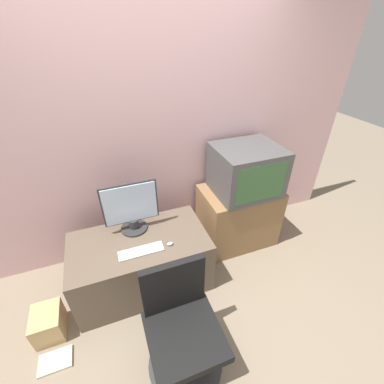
% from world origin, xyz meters
% --- Properties ---
extents(ground_plane, '(12.00, 12.00, 0.00)m').
position_xyz_m(ground_plane, '(0.00, 0.00, 0.00)').
color(ground_plane, '#7F705B').
extents(wall_back, '(4.40, 0.05, 2.60)m').
position_xyz_m(wall_back, '(0.00, 1.32, 1.30)').
color(wall_back, beige).
rests_on(wall_back, ground_plane).
extents(desk, '(1.20, 0.65, 0.55)m').
position_xyz_m(desk, '(-0.31, 0.76, 0.28)').
color(desk, brown).
rests_on(desk, ground_plane).
extents(side_stand, '(0.80, 0.53, 0.68)m').
position_xyz_m(side_stand, '(0.81, 0.99, 0.34)').
color(side_stand, olive).
rests_on(side_stand, ground_plane).
extents(main_monitor, '(0.48, 0.24, 0.48)m').
position_xyz_m(main_monitor, '(-0.32, 0.93, 0.79)').
color(main_monitor, '#2D2D2D').
rests_on(main_monitor, desk).
extents(keyboard, '(0.37, 0.11, 0.01)m').
position_xyz_m(keyboard, '(-0.32, 0.62, 0.56)').
color(keyboard, silver).
rests_on(keyboard, desk).
extents(mouse, '(0.05, 0.03, 0.03)m').
position_xyz_m(mouse, '(-0.07, 0.61, 0.57)').
color(mouse, silver).
rests_on(mouse, desk).
extents(crt_tv, '(0.63, 0.55, 0.48)m').
position_xyz_m(crt_tv, '(0.83, 0.97, 0.92)').
color(crt_tv, '#474747').
rests_on(crt_tv, side_stand).
extents(office_chair, '(0.55, 0.55, 0.86)m').
position_xyz_m(office_chair, '(-0.18, -0.02, 0.36)').
color(office_chair, '#333333').
rests_on(office_chair, ground_plane).
extents(cardboard_box_lower, '(0.22, 0.27, 0.24)m').
position_xyz_m(cardboard_box_lower, '(-1.13, 0.54, 0.12)').
color(cardboard_box_lower, tan).
rests_on(cardboard_box_lower, ground_plane).
extents(book, '(0.23, 0.16, 0.02)m').
position_xyz_m(book, '(-1.09, 0.28, 0.01)').
color(book, beige).
rests_on(book, ground_plane).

